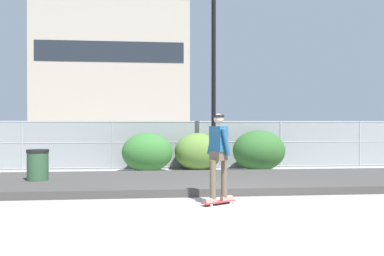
% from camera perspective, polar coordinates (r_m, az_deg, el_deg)
% --- Properties ---
extents(ground_plane, '(120.00, 120.00, 0.00)m').
position_cam_1_polar(ground_plane, '(8.66, 6.53, -10.85)').
color(ground_plane, gray).
extents(gravel_berm, '(13.10, 3.99, 0.19)m').
position_cam_1_polar(gravel_berm, '(11.64, 3.27, -7.45)').
color(gravel_berm, '#3D3A38').
rests_on(gravel_berm, ground_plane).
extents(skateboard, '(0.80, 0.57, 0.07)m').
position_cam_1_polar(skateboard, '(8.78, 3.74, -10.31)').
color(skateboard, '#B22D2D').
rests_on(skateboard, ground_plane).
extents(skater, '(0.68, 0.62, 1.86)m').
position_cam_1_polar(skater, '(8.65, 3.75, -3.26)').
color(skater, gray).
rests_on(skater, skateboard).
extents(chain_fence, '(19.93, 0.06, 1.85)m').
position_cam_1_polar(chain_fence, '(15.84, 0.83, -2.32)').
color(chain_fence, gray).
rests_on(chain_fence, ground_plane).
extents(street_lamp, '(0.44, 0.44, 7.47)m').
position_cam_1_polar(street_lamp, '(15.16, 3.05, 11.45)').
color(street_lamp, black).
rests_on(street_lamp, ground_plane).
extents(parked_car_near, '(4.42, 1.99, 1.66)m').
position_cam_1_polar(parked_car_near, '(18.84, -6.63, -2.17)').
color(parked_car_near, '#474C54').
rests_on(parked_car_near, ground_plane).
extents(parked_car_mid, '(4.50, 2.15, 1.66)m').
position_cam_1_polar(parked_car_mid, '(19.15, 9.90, -2.13)').
color(parked_car_mid, maroon).
rests_on(parked_car_mid, ground_plane).
extents(parked_car_far, '(4.43, 2.00, 1.66)m').
position_cam_1_polar(parked_car_far, '(21.44, 24.22, -1.89)').
color(parked_car_far, navy).
rests_on(parked_car_far, ground_plane).
extents(library_building, '(19.31, 14.15, 16.97)m').
position_cam_1_polar(library_building, '(57.29, -10.71, 7.24)').
color(library_building, '#9E9384').
rests_on(library_building, ground_plane).
extents(shrub_left, '(1.82, 1.49, 1.41)m').
position_cam_1_polar(shrub_left, '(14.72, -6.29, -3.42)').
color(shrub_left, '#336B2D').
rests_on(shrub_left, ground_plane).
extents(shrub_center, '(1.80, 1.47, 1.39)m').
position_cam_1_polar(shrub_center, '(15.20, 0.94, -3.33)').
color(shrub_center, '#567A33').
rests_on(shrub_center, ground_plane).
extents(shrub_right, '(1.94, 1.58, 1.50)m').
position_cam_1_polar(shrub_right, '(15.14, 9.38, -3.15)').
color(shrub_right, '#2D5B28').
rests_on(shrub_right, ground_plane).
extents(trash_bin, '(0.59, 0.59, 1.03)m').
position_cam_1_polar(trash_bin, '(11.79, -20.83, -5.31)').
color(trash_bin, '#2D5133').
rests_on(trash_bin, ground_plane).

